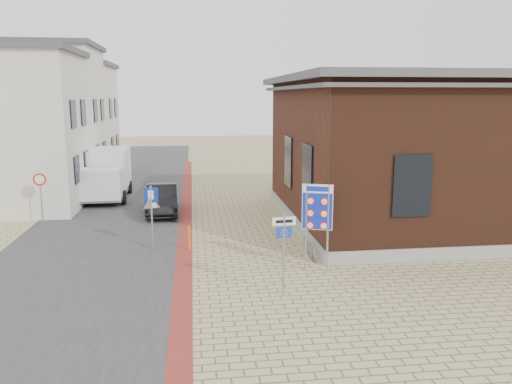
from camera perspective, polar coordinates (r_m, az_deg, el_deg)
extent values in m
plane|color=tan|center=(16.51, -1.29, -9.98)|extent=(120.00, 120.00, 0.00)
cube|color=#38383A|center=(31.15, -14.36, -0.30)|extent=(7.00, 60.00, 0.02)
cube|color=maroon|center=(26.02, -8.00, -2.23)|extent=(0.60, 40.00, 0.02)
cube|color=gray|center=(25.36, 17.62, -2.44)|extent=(12.15, 12.15, 0.50)
cube|color=#472316|center=(24.84, 18.06, 4.87)|extent=(12.00, 12.00, 6.00)
cube|color=#48484D|center=(24.74, 18.50, 12.14)|extent=(13.00, 13.00, 0.30)
cube|color=#48484D|center=(24.73, 18.44, 11.22)|extent=(12.70, 12.70, 0.15)
cube|color=black|center=(20.11, 5.94, 2.03)|extent=(0.12, 1.60, 2.40)
cube|color=black|center=(23.99, 3.77, 3.50)|extent=(0.12, 1.60, 2.40)
cube|color=black|center=(18.27, 17.40, 0.68)|extent=(1.40, 0.12, 2.20)
cube|color=silver|center=(28.97, -26.38, 6.06)|extent=(7.00, 6.00, 8.00)
cube|color=#48484D|center=(29.00, -27.09, 14.24)|extent=(7.40, 6.40, 0.30)
cube|color=black|center=(27.05, -19.81, 2.44)|extent=(0.10, 1.10, 1.40)
cube|color=black|center=(29.37, -18.82, 3.13)|extent=(0.10, 1.10, 1.40)
cube|color=black|center=(26.81, -20.20, 8.37)|extent=(0.10, 1.10, 1.40)
cube|color=black|center=(29.15, -19.16, 8.59)|extent=(0.10, 1.10, 1.40)
cube|color=silver|center=(34.67, -23.24, 7.59)|extent=(7.00, 6.00, 8.80)
cube|color=#48484D|center=(34.78, -23.82, 15.08)|extent=(7.40, 6.40, 0.30)
cube|color=black|center=(32.88, -17.60, 3.98)|extent=(0.10, 1.10, 1.40)
cube|color=black|center=(35.23, -16.92, 4.45)|extent=(0.10, 1.10, 1.40)
cube|color=black|center=(32.69, -17.89, 8.85)|extent=(0.10, 1.10, 1.40)
cube|color=black|center=(35.05, -17.18, 9.00)|extent=(0.10, 1.10, 1.40)
cube|color=silver|center=(40.49, -20.91, 7.55)|extent=(7.00, 6.00, 8.00)
cube|color=#48484D|center=(40.51, -21.32, 13.41)|extent=(7.40, 6.40, 0.30)
cube|color=black|center=(38.77, -16.06, 5.05)|extent=(0.10, 1.10, 1.40)
cube|color=black|center=(41.13, -15.56, 5.39)|extent=(0.10, 1.10, 1.40)
cube|color=black|center=(38.60, -16.28, 9.18)|extent=(0.10, 1.10, 1.40)
cube|color=black|center=(40.98, -15.76, 9.28)|extent=(0.10, 1.10, 1.40)
torus|color=slate|center=(18.34, 6.49, -6.95)|extent=(0.04, 0.60, 0.60)
torus|color=slate|center=(18.62, 6.27, -6.67)|extent=(0.04, 0.60, 0.60)
torus|color=slate|center=(18.90, 6.06, -6.40)|extent=(0.04, 0.60, 0.60)
torus|color=slate|center=(19.18, 5.85, -6.14)|extent=(0.04, 0.60, 0.60)
torus|color=slate|center=(19.46, 5.65, -5.88)|extent=(0.04, 0.60, 0.60)
cube|color=slate|center=(18.98, 6.04, -7.15)|extent=(0.08, 1.60, 0.04)
imported|color=black|center=(25.80, -10.71, -0.82)|extent=(1.73, 4.45, 1.44)
cube|color=slate|center=(30.09, -16.55, 0.05)|extent=(2.18, 5.41, 0.25)
cube|color=white|center=(28.11, -17.18, 0.93)|extent=(2.12, 1.73, 1.59)
cube|color=black|center=(27.34, -17.45, 1.27)|extent=(1.89, 0.11, 0.80)
cube|color=white|center=(30.76, -16.45, 2.73)|extent=(2.25, 3.62, 2.19)
cylinder|color=black|center=(28.74, -19.05, -0.69)|extent=(0.26, 0.80, 0.80)
cylinder|color=black|center=(28.41, -14.91, -0.59)|extent=(0.26, 0.80, 0.80)
cylinder|color=black|center=(31.81, -18.01, 0.45)|extent=(0.26, 0.80, 0.80)
cylinder|color=black|center=(31.52, -14.26, 0.56)|extent=(0.26, 0.80, 0.80)
cylinder|color=gray|center=(16.97, 5.74, -4.08)|extent=(0.07, 0.07, 3.02)
cylinder|color=gray|center=(16.91, 8.20, -4.20)|extent=(0.07, 0.07, 3.02)
cube|color=white|center=(16.76, 7.03, -1.73)|extent=(0.99, 0.39, 1.55)
cube|color=#0F28BD|center=(16.76, 7.03, -1.73)|extent=(0.95, 0.38, 1.51)
cube|color=white|center=(16.64, 7.08, 0.37)|extent=(0.95, 0.39, 0.29)
cylinder|color=gray|center=(14.81, 3.18, -7.16)|extent=(0.07, 0.07, 2.59)
cube|color=white|center=(14.53, 3.23, -3.35)|extent=(0.70, 0.10, 0.25)
cube|color=#0F38B7|center=(14.62, 3.21, -4.64)|extent=(0.48, 0.08, 0.32)
cylinder|color=gray|center=(19.68, -11.81, -2.91)|extent=(0.07, 0.07, 2.52)
cube|color=#0D28A7|center=(19.49, -11.91, -0.32)|extent=(0.55, 0.18, 0.55)
cube|color=white|center=(19.57, -11.87, -1.48)|extent=(0.40, 0.14, 0.18)
cylinder|color=gray|center=(19.75, -11.79, -3.48)|extent=(0.07, 0.07, 2.10)
cylinder|color=gray|center=(24.78, -23.33, -0.83)|extent=(0.07, 0.07, 2.45)
cylinder|color=#B6240D|center=(24.62, -23.49, 1.33)|extent=(0.58, 0.09, 0.58)
cylinder|color=orange|center=(19.46, -7.64, -5.27)|extent=(0.12, 0.12, 0.99)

